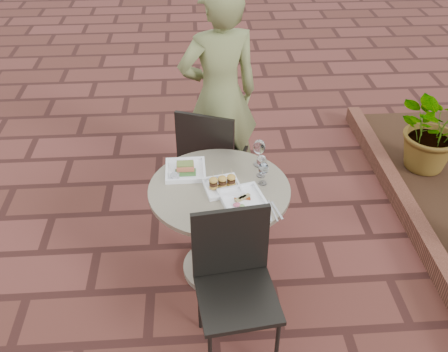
{
  "coord_description": "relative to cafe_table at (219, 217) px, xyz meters",
  "views": [
    {
      "loc": [
        -0.07,
        -2.74,
        2.64
      ],
      "look_at": [
        0.1,
        -0.25,
        0.82
      ],
      "focal_mm": 40.0,
      "sensor_mm": 36.0,
      "label": 1
    }
  ],
  "objects": [
    {
      "name": "potted_plant_a",
      "position": [
        1.93,
        1.08,
        -0.03
      ],
      "size": [
        0.77,
        0.69,
        0.79
      ],
      "primitive_type": "imported",
      "rotation": [
        0.0,
        0.0,
        0.1
      ],
      "color": "#33662D",
      "rests_on": "mulch_bed"
    },
    {
      "name": "planter_curb",
      "position": [
        1.53,
        0.55,
        -0.41
      ],
      "size": [
        0.12,
        3.0,
        0.15
      ],
      "primitive_type": "cube",
      "color": "brown",
      "rests_on": "ground"
    },
    {
      "name": "cutlery_set",
      "position": [
        0.3,
        -0.25,
        0.25
      ],
      "size": [
        0.12,
        0.21,
        0.0
      ],
      "primitive_type": null,
      "rotation": [
        0.0,
        0.0,
        0.17
      ],
      "color": "silver",
      "rests_on": "cafe_table"
    },
    {
      "name": "diner",
      "position": [
        0.06,
        0.97,
        0.39
      ],
      "size": [
        0.72,
        0.57,
        1.75
      ],
      "primitive_type": "imported",
      "rotation": [
        0.0,
        0.0,
        3.4
      ],
      "color": "olive",
      "rests_on": "ground"
    },
    {
      "name": "plate_tuna",
      "position": [
        0.13,
        -0.14,
        0.26
      ],
      "size": [
        0.31,
        0.31,
        0.03
      ],
      "rotation": [
        0.0,
        0.0,
        0.25
      ],
      "color": "white",
      "rests_on": "cafe_table"
    },
    {
      "name": "chair_near",
      "position": [
        0.05,
        -0.56,
        0.07
      ],
      "size": [
        0.49,
        0.49,
        0.93
      ],
      "rotation": [
        0.0,
        0.0,
        0.12
      ],
      "color": "black",
      "rests_on": "ground"
    },
    {
      "name": "wine_glass_far",
      "position": [
        0.28,
        0.11,
        0.36
      ],
      "size": [
        0.07,
        0.07,
        0.16
      ],
      "color": "white",
      "rests_on": "cafe_table"
    },
    {
      "name": "plate_salmon",
      "position": [
        -0.21,
        0.18,
        0.27
      ],
      "size": [
        0.26,
        0.26,
        0.07
      ],
      "rotation": [
        0.0,
        0.0,
        0.01
      ],
      "color": "white",
      "rests_on": "cafe_table"
    },
    {
      "name": "steel_ramekin",
      "position": [
        -0.28,
        0.1,
        0.27
      ],
      "size": [
        0.08,
        0.08,
        0.05
      ],
      "primitive_type": "cylinder",
      "rotation": [
        0.0,
        0.0,
        0.34
      ],
      "color": "silver",
      "rests_on": "cafe_table"
    },
    {
      "name": "ground",
      "position": [
        -0.07,
        0.25,
        -0.48
      ],
      "size": [
        60.0,
        60.0,
        0.0
      ],
      "primitive_type": "plane",
      "color": "#572722",
      "rests_on": "ground"
    },
    {
      "name": "cafe_table",
      "position": [
        0.0,
        0.0,
        0.0
      ],
      "size": [
        0.9,
        0.9,
        0.73
      ],
      "color": "gray",
      "rests_on": "ground"
    },
    {
      "name": "plate_sliders",
      "position": [
        0.02,
        -0.01,
        0.28
      ],
      "size": [
        0.26,
        0.26,
        0.14
      ],
      "rotation": [
        0.0,
        0.0,
        0.21
      ],
      "color": "white",
      "rests_on": "cafe_table"
    },
    {
      "name": "chair_far",
      "position": [
        -0.03,
        0.67,
        0.07
      ],
      "size": [
        0.57,
        0.57,
        0.93
      ],
      "rotation": [
        0.0,
        0.0,
        2.77
      ],
      "color": "black",
      "rests_on": "ground"
    },
    {
      "name": "wine_glass_right",
      "position": [
        0.28,
        0.03,
        0.36
      ],
      "size": [
        0.07,
        0.07,
        0.16
      ],
      "color": "white",
      "rests_on": "cafe_table"
    },
    {
      "name": "wine_glass_mid",
      "position": [
        0.28,
        0.24,
        0.38
      ],
      "size": [
        0.08,
        0.08,
        0.19
      ],
      "color": "white",
      "rests_on": "cafe_table"
    }
  ]
}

